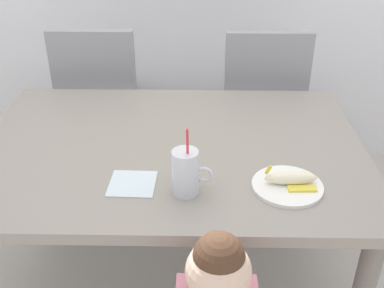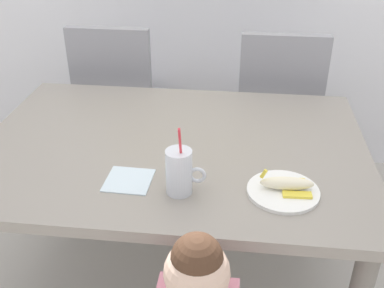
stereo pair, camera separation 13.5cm
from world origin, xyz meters
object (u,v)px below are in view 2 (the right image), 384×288
Objects in this scene: peeled_banana at (287,184)px; paper_napkin at (129,180)px; dining_chair_right at (278,106)px; dining_chair_left at (119,97)px; snack_plate at (283,191)px; milk_cup at (179,174)px; dining_table at (173,162)px.

peeled_banana reaches higher than paper_napkin.
dining_chair_right is 1.05m from peeled_banana.
snack_plate is at bearing 128.08° from dining_chair_left.
milk_cup reaches higher than snack_plate.
dining_chair_left is (-0.42, 0.77, -0.09)m from dining_table.
dining_chair_left reaches higher than paper_napkin.
dining_chair_left and dining_chair_right have the same top height.
milk_cup is at bearing -173.64° from peeled_banana.
dining_table is 0.88m from dining_chair_left.
snack_plate is at bearing 5.51° from milk_cup.
dining_chair_right is (0.86, -0.01, 0.00)m from dining_chair_left.
paper_napkin is at bearing -111.79° from dining_table.
dining_chair_left is at bearing 118.73° from dining_table.
dining_chair_right reaches higher than paper_napkin.
milk_cup is 1.44× the size of peeled_banana.
milk_cup is (0.07, -0.31, 0.15)m from dining_table.
milk_cup reaches higher than dining_table.
dining_table is at bearing 146.66° from peeled_banana.
dining_chair_right is 5.55× the size of peeled_banana.
paper_napkin is (-0.18, 0.04, -0.06)m from milk_cup.
dining_chair_left is 4.17× the size of snack_plate.
dining_chair_right is 3.86× the size of milk_cup.
milk_cup reaches higher than dining_chair_right.
milk_cup reaches higher than dining_chair_left.
dining_chair_right is 1.05m from snack_plate.
paper_napkin is at bearing 179.67° from peeled_banana.
dining_chair_right is at bearing 59.74° from dining_table.
snack_plate is at bearing -34.72° from dining_table.
dining_table is 0.49m from snack_plate.
peeled_banana is 0.52m from paper_napkin.
paper_napkin is (-0.50, 0.01, -0.00)m from snack_plate.
snack_plate is (0.82, -1.04, 0.18)m from dining_chair_left.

